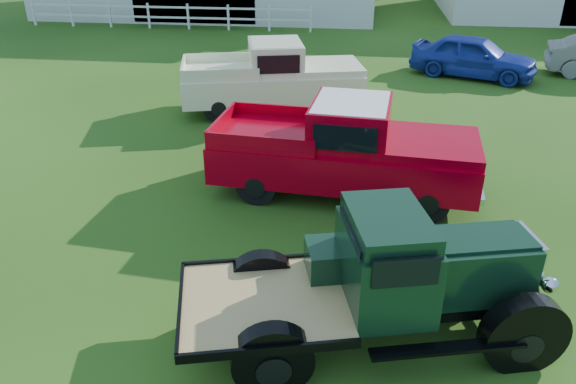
% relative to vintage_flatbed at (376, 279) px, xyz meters
% --- Properties ---
extents(ground, '(120.00, 120.00, 0.00)m').
position_rel_vintage_flatbed_xyz_m(ground, '(-1.70, 1.12, -1.00)').
color(ground, '#15370B').
extents(fence_rail, '(14.20, 0.16, 1.20)m').
position_rel_vintage_flatbed_xyz_m(fence_rail, '(-9.70, 21.12, -0.40)').
color(fence_rail, white).
rests_on(fence_rail, ground).
extents(vintage_flatbed, '(5.39, 3.17, 2.00)m').
position_rel_vintage_flatbed_xyz_m(vintage_flatbed, '(0.00, 0.00, 0.00)').
color(vintage_flatbed, '#12301E').
rests_on(vintage_flatbed, ground).
extents(red_pickup, '(5.81, 2.68, 2.05)m').
position_rel_vintage_flatbed_xyz_m(red_pickup, '(-0.59, 4.51, 0.02)').
color(red_pickup, '#A90013').
rests_on(red_pickup, ground).
extents(white_pickup, '(5.76, 3.30, 1.99)m').
position_rel_vintage_flatbed_xyz_m(white_pickup, '(-2.86, 9.65, -0.01)').
color(white_pickup, '#EEEEBF').
rests_on(white_pickup, ground).
extents(misc_car_blue, '(4.63, 3.19, 1.46)m').
position_rel_vintage_flatbed_xyz_m(misc_car_blue, '(3.67, 14.09, -0.27)').
color(misc_car_blue, navy).
rests_on(misc_car_blue, ground).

